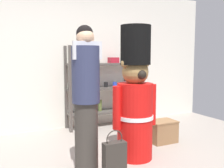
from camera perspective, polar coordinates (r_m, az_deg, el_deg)
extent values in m
cube|color=silver|center=(4.82, -11.74, 5.60)|extent=(6.40, 0.12, 2.60)
cube|color=#4C4742|center=(4.53, -9.19, -1.19)|extent=(0.05, 0.05, 1.53)
cube|color=#4C4742|center=(5.03, 4.60, -0.42)|extent=(0.05, 0.05, 1.53)
cube|color=#4C4742|center=(4.81, -10.22, -0.78)|extent=(0.05, 0.05, 1.53)
cube|color=#4C4742|center=(5.29, 2.95, -0.09)|extent=(0.05, 0.05, 1.53)
cube|color=#4C4742|center=(4.96, -2.62, -6.21)|extent=(1.25, 0.30, 0.04)
cube|color=#4C4742|center=(4.88, -2.65, -0.95)|extent=(1.25, 0.30, 0.04)
cube|color=#4C4742|center=(4.85, -2.67, 4.42)|extent=(1.25, 0.30, 0.04)
cylinder|color=green|center=(4.72, -8.59, -0.47)|extent=(0.10, 0.10, 0.09)
cylinder|color=white|center=(4.77, -6.14, -0.28)|extent=(0.09, 0.09, 0.11)
cylinder|color=red|center=(4.84, -3.82, -0.19)|extent=(0.09, 0.09, 0.10)
cylinder|color=black|center=(4.89, -1.36, -0.13)|extent=(0.07, 0.07, 0.10)
cylinder|color=blue|center=(5.01, 0.61, -0.04)|extent=(0.08, 0.08, 0.09)
cylinder|color=pink|center=(5.07, 2.94, 0.02)|extent=(0.09, 0.09, 0.09)
cylinder|color=silver|center=(4.77, -7.14, -5.41)|extent=(0.08, 0.08, 0.18)
cylinder|color=#596B33|center=(4.95, -2.68, -4.75)|extent=(0.07, 0.07, 0.21)
cylinder|color=#B27226|center=(5.10, 1.77, -4.49)|extent=(0.07, 0.07, 0.20)
cube|color=gold|center=(4.74, -5.82, 5.50)|extent=(0.14, 0.11, 0.15)
cube|color=#B21E2D|center=(4.97, 0.33, 5.31)|extent=(0.18, 0.15, 0.11)
cylinder|color=red|center=(3.39, 5.08, -8.16)|extent=(0.46, 0.46, 0.99)
cylinder|color=white|center=(3.38, 5.09, -7.17)|extent=(0.48, 0.48, 0.05)
sphere|color=olive|center=(3.30, 5.18, 2.66)|extent=(0.34, 0.34, 0.34)
sphere|color=olive|center=(3.22, 3.01, 4.56)|extent=(0.12, 0.12, 0.12)
sphere|color=olive|center=(3.37, 7.30, 4.58)|extent=(0.12, 0.12, 0.12)
cylinder|color=black|center=(3.29, 5.24, 8.58)|extent=(0.38, 0.38, 0.49)
cylinder|color=red|center=(3.23, 1.10, -5.28)|extent=(0.11, 0.11, 0.54)
cylinder|color=red|center=(3.49, 8.82, -4.48)|extent=(0.11, 0.11, 0.54)
sphere|color=black|center=(3.17, 6.60, 2.05)|extent=(0.12, 0.12, 0.12)
cylinder|color=#38332D|center=(3.06, -5.70, -11.57)|extent=(0.27, 0.27, 0.81)
cylinder|color=#2D3351|center=(2.92, -5.85, 2.10)|extent=(0.32, 0.32, 0.64)
sphere|color=tan|center=(2.92, -5.94, 10.19)|extent=(0.20, 0.20, 0.20)
cube|color=silver|center=(2.86, -5.47, 7.44)|extent=(0.33, 0.04, 0.20)
sphere|color=black|center=(2.94, -6.07, 11.05)|extent=(0.19, 0.19, 0.19)
cube|color=#332D28|center=(2.98, 0.54, -16.31)|extent=(0.26, 0.11, 0.39)
torus|color=#332D28|center=(2.90, 0.55, -12.04)|extent=(0.20, 0.01, 0.20)
cube|color=olive|center=(4.16, 11.05, -10.38)|extent=(0.41, 0.30, 0.32)
cube|color=olive|center=(4.11, 11.10, -8.12)|extent=(0.42, 0.32, 0.02)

